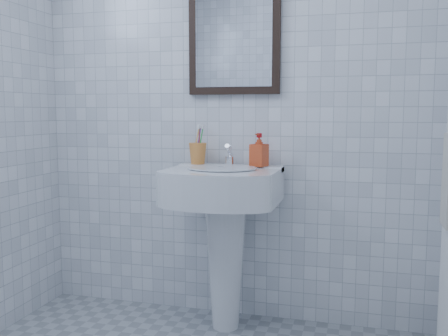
% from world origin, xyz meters
% --- Properties ---
extents(wall_back, '(2.20, 0.02, 2.50)m').
position_xyz_m(wall_back, '(0.00, 1.20, 1.25)').
color(wall_back, white).
rests_on(wall_back, ground).
extents(washbasin, '(0.57, 0.41, 0.87)m').
position_xyz_m(washbasin, '(0.02, 0.99, 0.58)').
color(washbasin, white).
rests_on(washbasin, ground).
extents(faucet, '(0.05, 0.10, 0.12)m').
position_xyz_m(faucet, '(0.02, 1.09, 0.91)').
color(faucet, silver).
rests_on(faucet, washbasin).
extents(toothbrush_cup, '(0.13, 0.13, 0.12)m').
position_xyz_m(toothbrush_cup, '(-0.16, 1.11, 0.92)').
color(toothbrush_cup, orange).
rests_on(toothbrush_cup, washbasin).
extents(soap_dispenser, '(0.10, 0.10, 0.17)m').
position_xyz_m(soap_dispenser, '(0.18, 1.09, 0.95)').
color(soap_dispenser, red).
rests_on(soap_dispenser, washbasin).
extents(wall_mirror, '(0.50, 0.04, 0.62)m').
position_xyz_m(wall_mirror, '(0.02, 1.18, 1.55)').
color(wall_mirror, black).
rests_on(wall_mirror, wall_back).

